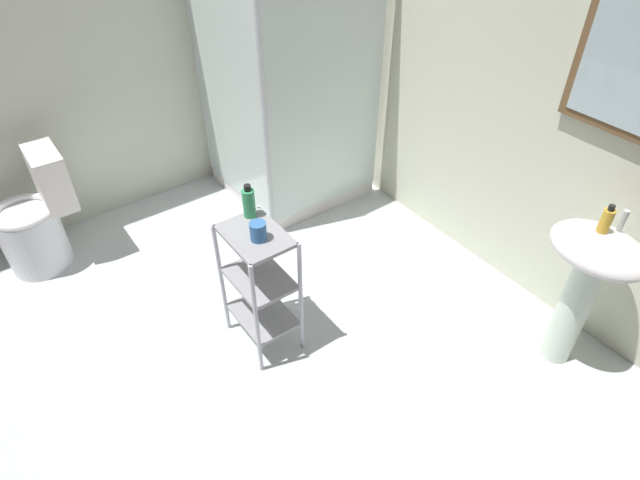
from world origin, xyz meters
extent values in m
cube|color=silver|center=(0.00, 0.00, -0.01)|extent=(4.20, 4.20, 0.02)
cube|color=beige|center=(0.00, 1.85, 1.25)|extent=(4.20, 0.10, 2.50)
cube|color=silver|center=(-1.85, 0.00, 1.25)|extent=(0.10, 4.20, 2.50)
cube|color=white|center=(-1.31, 1.28, 0.05)|extent=(0.90, 0.90, 0.10)
cube|color=silver|center=(-1.31, 0.83, 1.05)|extent=(0.90, 0.02, 1.90)
cube|color=silver|center=(-0.86, 1.28, 1.05)|extent=(0.02, 0.90, 1.90)
cylinder|color=silver|center=(-0.86, 0.83, 1.05)|extent=(0.04, 0.04, 1.90)
cylinder|color=silver|center=(-1.31, 1.28, 0.10)|extent=(0.08, 0.08, 0.00)
cylinder|color=white|center=(0.92, 1.52, 0.34)|extent=(0.15, 0.15, 0.68)
ellipsoid|color=white|center=(0.92, 1.52, 0.75)|extent=(0.46, 0.37, 0.13)
cylinder|color=silver|center=(0.92, 1.64, 0.86)|extent=(0.03, 0.03, 0.10)
cylinder|color=white|center=(-1.48, -0.54, 0.20)|extent=(0.37, 0.37, 0.40)
torus|color=white|center=(-1.48, -0.54, 0.42)|extent=(0.37, 0.37, 0.04)
cube|color=white|center=(-1.48, -0.32, 0.58)|extent=(0.35, 0.17, 0.36)
cylinder|color=silver|center=(-0.28, 0.18, 0.37)|extent=(0.02, 0.02, 0.74)
cylinder|color=silver|center=(0.08, 0.18, 0.37)|extent=(0.02, 0.02, 0.74)
cylinder|color=silver|center=(-0.28, 0.44, 0.37)|extent=(0.02, 0.02, 0.74)
cylinder|color=silver|center=(0.08, 0.44, 0.37)|extent=(0.02, 0.02, 0.74)
cube|color=#99999E|center=(-0.10, 0.31, 0.18)|extent=(0.36, 0.26, 0.02)
cube|color=#99999E|center=(-0.10, 0.31, 0.45)|extent=(0.36, 0.26, 0.02)
cube|color=#99999E|center=(-0.10, 0.31, 0.73)|extent=(0.36, 0.26, 0.02)
cylinder|color=gold|center=(0.89, 1.55, 0.87)|extent=(0.05, 0.05, 0.12)
cylinder|color=black|center=(0.89, 1.55, 0.94)|extent=(0.03, 0.03, 0.03)
cylinder|color=#359D5E|center=(-0.24, 0.36, 0.81)|extent=(0.06, 0.06, 0.15)
cylinder|color=black|center=(-0.24, 0.36, 0.90)|extent=(0.03, 0.03, 0.03)
cylinder|color=#3870B2|center=(-0.06, 0.30, 0.79)|extent=(0.08, 0.08, 0.09)
camera|label=1|loc=(1.65, -0.58, 2.30)|focal=29.59mm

